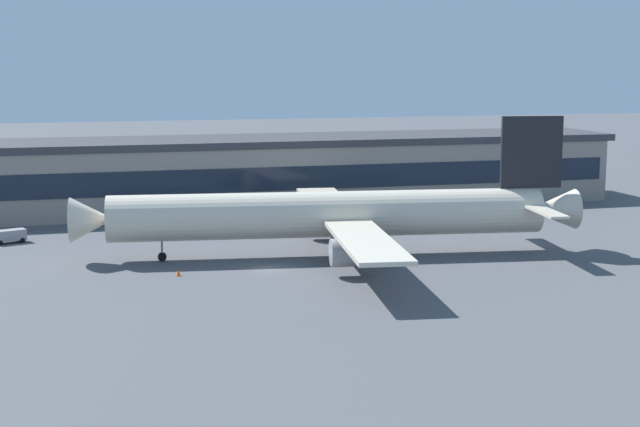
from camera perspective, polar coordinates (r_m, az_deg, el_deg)
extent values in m
plane|color=#4C4F54|center=(113.37, -3.14, -3.42)|extent=(600.00, 600.00, 0.00)
cube|color=gray|center=(160.01, -6.94, 2.20)|extent=(142.40, 18.82, 10.88)
cube|color=#38383D|center=(159.39, -6.98, 4.35)|extent=(145.24, 19.20, 1.20)
cube|color=#192333|center=(150.66, -6.40, 1.98)|extent=(139.55, 0.16, 3.92)
cylinder|color=beige|center=(119.64, 0.51, -0.05)|extent=(56.07, 13.39, 5.90)
cone|color=beige|center=(119.10, -13.76, -0.36)|extent=(6.02, 6.27, 5.60)
cone|color=beige|center=(127.39, 13.97, 0.24)|extent=(7.14, 6.14, 5.31)
cube|color=black|center=(125.36, 12.80, 3.68)|extent=(8.25, 1.61, 9.43)
cube|color=beige|center=(120.00, 13.54, 0.15)|extent=(3.81, 10.84, 0.30)
cube|color=beige|center=(132.03, 11.51, 1.03)|extent=(3.81, 10.84, 0.30)
cube|color=beige|center=(105.00, 2.81, -1.69)|extent=(9.34, 25.69, 0.50)
cube|color=beige|center=(135.17, 0.41, 0.77)|extent=(9.34, 25.69, 0.50)
cylinder|color=#99999E|center=(108.86, 1.92, -2.38)|extent=(5.26, 3.87, 3.24)
cylinder|color=#99999E|center=(131.66, 0.21, -0.35)|extent=(5.26, 3.87, 3.24)
cylinder|color=black|center=(119.41, -9.62, -2.62)|extent=(1.16, 0.64, 1.10)
cylinder|color=slate|center=(119.10, -9.64, -1.89)|extent=(0.24, 0.24, 2.57)
cylinder|color=black|center=(118.40, 2.03, -2.60)|extent=(1.16, 0.64, 1.10)
cylinder|color=slate|center=(118.09, 2.04, -1.86)|extent=(0.24, 0.24, 2.57)
cylinder|color=black|center=(123.52, 1.61, -2.10)|extent=(1.16, 0.64, 1.10)
cylinder|color=slate|center=(123.23, 1.62, -1.39)|extent=(0.24, 0.24, 2.57)
cube|color=gray|center=(136.32, -18.47, -1.27)|extent=(4.78, 3.26, 1.50)
cube|color=black|center=(135.93, -18.96, -1.20)|extent=(2.04, 2.16, 0.38)
cylinder|color=black|center=(135.22, -18.97, -1.70)|extent=(0.76, 0.52, 0.70)
cylinder|color=black|center=(136.08, -17.73, -1.57)|extent=(0.76, 0.52, 0.70)
cylinder|color=black|center=(137.69, -17.94, -1.46)|extent=(0.76, 0.52, 0.70)
cube|color=#2651A5|center=(158.91, 11.90, 0.46)|extent=(2.34, 6.50, 1.60)
cube|color=black|center=(160.45, 11.65, 0.66)|extent=(1.96, 2.34, 0.40)
cylinder|color=black|center=(160.69, 11.27, 0.29)|extent=(0.34, 0.72, 0.70)
cylinder|color=black|center=(161.42, 11.86, 0.31)|extent=(0.34, 0.72, 0.70)
cylinder|color=black|center=(156.65, 11.93, 0.04)|extent=(0.34, 0.72, 0.70)
cylinder|color=black|center=(157.40, 12.52, 0.06)|extent=(0.34, 0.72, 0.70)
cone|color=#F2590C|center=(110.89, -8.66, -3.60)|extent=(0.60, 0.60, 0.75)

